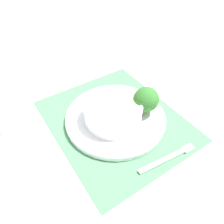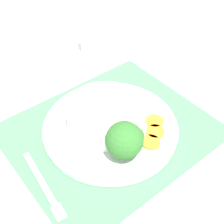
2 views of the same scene
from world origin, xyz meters
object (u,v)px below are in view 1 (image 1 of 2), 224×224
(bowl, at_px, (113,111))
(water_glass, at_px, (1,117))
(fork, at_px, (172,156))
(broccoli_floret, at_px, (146,99))

(bowl, distance_m, water_glass, 0.34)
(bowl, height_order, fork, bowl)
(water_glass, bearing_deg, bowl, 58.21)
(water_glass, relative_size, fork, 0.60)
(broccoli_floret, height_order, water_glass, broccoli_floret)
(fork, bearing_deg, broccoli_floret, 173.07)
(broccoli_floret, distance_m, fork, 0.19)
(bowl, xyz_separation_m, water_glass, (-0.18, -0.29, -0.01))
(bowl, bearing_deg, water_glass, -121.79)
(broccoli_floret, bearing_deg, bowl, -107.22)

